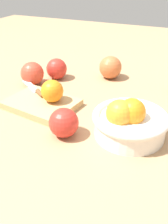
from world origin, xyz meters
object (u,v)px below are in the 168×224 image
Objects in this scene: knife at (36,90)px; apple_back_center at (64,123)px; apple_front_center at (110,67)px; cutting_board at (41,104)px; bowl at (129,121)px; apple_front_right at (32,73)px; orange_on_board at (52,91)px; apple_front_right_2 at (57,69)px.

apple_back_center reaches higher than knife.
apple_front_center reaches higher than apple_back_center.
bowl is at bearing 172.41° from cutting_board.
knife is 1.66× the size of apple_front_center.
bowl is at bearing 115.81° from apple_front_center.
bowl reaches higher than apple_front_right.
orange_on_board reaches higher than apple_front_right_2.
orange_on_board is at bearing 141.57° from apple_front_right.
orange_on_board is 0.15m from apple_back_center.
orange_on_board reaches higher than apple_front_right.
orange_on_board is (-0.03, -0.01, 0.04)m from cutting_board.
orange_on_board reaches higher than apple_front_center.
apple_front_right is 0.10m from apple_front_right_2.
bowl is 2.46× the size of apple_front_right_2.
apple_front_center is 1.10× the size of apple_front_right_2.
apple_front_right is 0.34m from apple_back_center.
bowl is 0.42m from apple_front_right_2.
cutting_board is 0.06m from orange_on_board.
apple_front_center is at bearing -105.92° from orange_on_board.
cutting_board is (0.28, -0.04, -0.03)m from bowl.
apple_front_right_2 is (0.18, 0.09, -0.00)m from apple_front_center.
apple_front_right_2 is (0.20, -0.31, 0.00)m from apple_back_center.
knife is at bearing 95.41° from apple_front_right_2.
knife is 1.82× the size of apple_front_right_2.
cutting_board is 1.47× the size of knife.
cutting_board is 2.73× the size of apple_back_center.
apple_back_center is at bearing 140.07° from knife.
bowl reaches higher than knife.
bowl is 0.92× the size of cutting_board.
bowl is at bearing 156.87° from apple_front_right.
apple_front_right_2 is (0.06, -0.21, 0.03)m from cutting_board.
apple_back_center is at bearing 142.00° from cutting_board.
cutting_board is at bearing -38.00° from apple_back_center.
knife is 0.30m from apple_front_center.
bowl is 0.37m from apple_front_center.
apple_front_center is (-0.11, -0.30, 0.03)m from cutting_board.
knife reaches higher than cutting_board.
bowl is 0.25m from orange_on_board.
apple_front_right_2 is at bearing -72.97° from cutting_board.
cutting_board is 0.17m from apple_back_center.
apple_front_right reaches higher than apple_back_center.
apple_front_center is at bearing -87.63° from apple_back_center.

